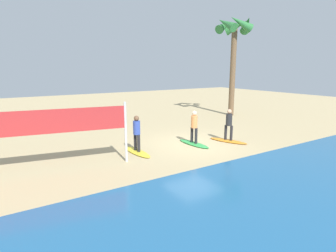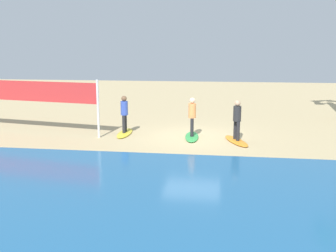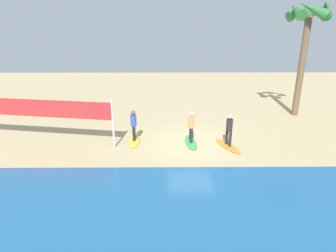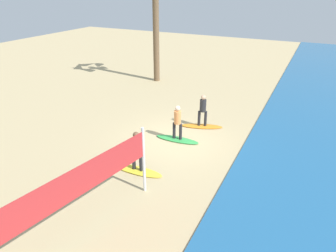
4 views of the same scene
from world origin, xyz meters
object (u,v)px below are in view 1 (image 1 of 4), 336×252
surfer_yellow (137,131)px  surfboard_orange (228,141)px  surfboard_green (194,144)px  palm_tree (234,36)px  surfer_green (194,125)px  surfer_orange (229,122)px  surfboard_yellow (137,152)px

surfer_yellow → surfboard_orange: bearing=170.5°
surfboard_green → palm_tree: (-8.03, -5.43, 6.17)m
surfer_green → surfboard_orange: bearing=164.2°
surfer_orange → surfboard_yellow: size_ratio=0.78×
palm_tree → surfboard_yellow: bearing=24.9°
surfboard_orange → surfboard_green: 1.95m
surfer_orange → surfer_yellow: same height
surfboard_orange → surfer_yellow: bearing=-119.1°
surfboard_green → surfboard_yellow: bearing=-99.0°
surfer_orange → palm_tree: size_ratio=0.21×
surfer_orange → palm_tree: 10.01m
surfboard_orange → surfer_yellow: (4.93, -0.82, 0.99)m
surfboard_green → surfer_yellow: size_ratio=1.28×
surfer_green → surfboard_yellow: (3.05, -0.29, -0.99)m
surfer_orange → palm_tree: bearing=-135.9°
surfer_orange → surfer_green: size_ratio=1.00×
surfboard_orange → surfboard_yellow: same height
palm_tree → surfer_yellow: bearing=24.9°
surfboard_yellow → palm_tree: palm_tree is taller
surfer_yellow → surfboard_yellow: bearing=-90.0°
surfboard_yellow → palm_tree: size_ratio=0.27×
surfboard_yellow → surfer_yellow: size_ratio=1.28×
surfboard_orange → surfer_orange: 0.99m
surfboard_orange → surfer_green: size_ratio=1.28×
surfboard_orange → surfboard_yellow: 4.99m
surfer_yellow → surfer_orange: bearing=170.5°
surfer_yellow → palm_tree: size_ratio=0.21×
surfboard_green → palm_tree: 11.49m
surfboard_orange → surfer_green: 2.19m
surfer_orange → surfboard_yellow: (4.93, -0.82, -0.99)m
surfboard_yellow → palm_tree: bearing=112.4°
surfboard_orange → palm_tree: bearing=114.5°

